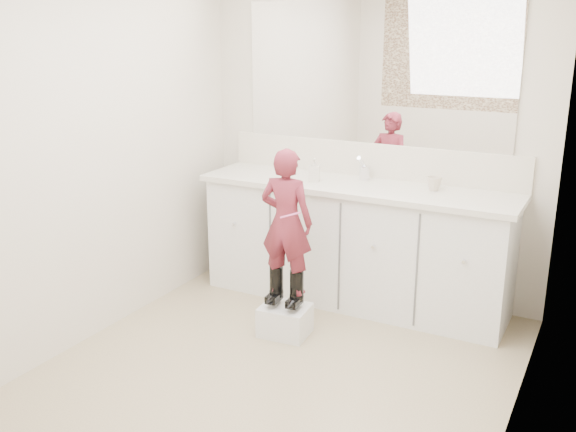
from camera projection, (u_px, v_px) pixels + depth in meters
The scene contains 18 objects.
floor at pixel (273, 375), 3.75m from camera, with size 3.00×3.00×0.00m, color #8B725A.
wall_back at pixel (372, 135), 4.68m from camera, with size 2.60×2.60×0.00m, color beige.
wall_front at pixel (51, 264), 2.14m from camera, with size 2.60×2.60×0.00m, color beige.
wall_left at pixel (90, 153), 3.99m from camera, with size 3.00×3.00×0.00m, color beige.
wall_right at pixel (528, 206), 2.83m from camera, with size 3.00×3.00×0.00m, color beige.
vanity_cabinet at pixel (355, 246), 4.67m from camera, with size 2.20×0.55×0.85m, color silver.
countertop at pixel (356, 187), 4.53m from camera, with size 2.28×0.58×0.04m, color beige.
backsplash at pixel (370, 160), 4.72m from camera, with size 2.28×0.03×0.25m, color beige.
mirror at pixel (374, 73), 4.54m from camera, with size 2.00×0.02×1.00m, color white.
dot_panel at pixel (39, 129), 2.02m from camera, with size 2.00×0.01×1.20m, color #472819.
faucet at pixel (365, 173), 4.65m from camera, with size 0.08×0.08×0.10m, color silver.
cup at pixel (434, 184), 4.34m from camera, with size 0.10×0.10×0.09m, color beige.
soap_bottle at pixel (314, 170), 4.59m from camera, with size 0.08×0.08×0.17m, color beige.
step_stool at pixel (285, 320), 4.23m from camera, with size 0.31×0.26×0.20m, color silver.
boot_left at pixel (276, 285), 4.21m from camera, with size 0.09×0.17×0.26m, color black, non-canonical shape.
boot_right at pixel (297, 289), 4.14m from camera, with size 0.09×0.17×0.26m, color black, non-canonical shape.
toddler at pixel (286, 222), 4.05m from camera, with size 0.35×0.23×0.95m, color #B1364B.
toothbrush at pixel (290, 215), 3.93m from camera, with size 0.01×0.01×0.14m, color pink.
Camera 1 is at (1.64, -2.90, 1.96)m, focal length 40.00 mm.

